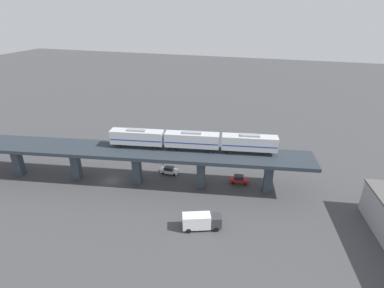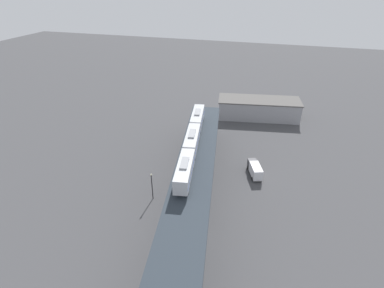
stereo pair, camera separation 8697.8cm
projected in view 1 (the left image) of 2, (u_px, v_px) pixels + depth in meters
The scene contains 7 objects.
ground_plane at pixel (112, 181), 71.98m from camera, with size 400.00×400.00×0.00m, color #424244.
elevated_viaduct at pixel (107, 153), 68.90m from camera, with size 23.73×92.10×8.68m.
subway_train at pixel (192, 140), 66.38m from camera, with size 9.01×37.14×4.45m.
street_car_white at pixel (169, 170), 74.64m from camera, with size 2.08×4.46×1.89m.
street_car_red at pixel (239, 179), 70.77m from camera, with size 2.40×4.60×1.89m.
delivery_truck at pixel (201, 221), 55.72m from camera, with size 4.61×7.53×3.20m.
street_lamp at pixel (163, 151), 77.57m from camera, with size 0.44×0.44×6.94m.
Camera 1 is at (53.47, 36.29, 38.15)m, focal length 28.00 mm.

